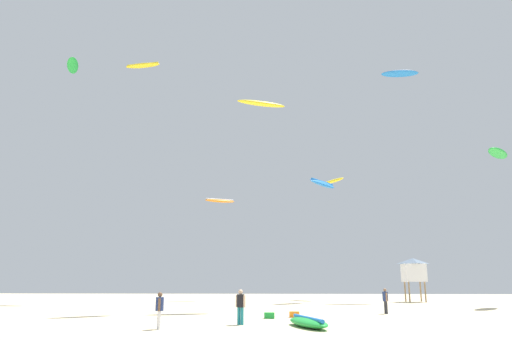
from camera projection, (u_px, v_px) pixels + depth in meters
person_foreground at (160, 307)px, 20.21m from camera, size 0.35×0.51×1.55m
person_midground at (385, 299)px, 29.43m from camera, size 0.35×0.51×1.55m
person_left at (241, 304)px, 22.22m from camera, size 0.48×0.37×1.62m
kite_grounded_near at (308, 322)px, 20.91m from camera, size 2.18×4.04×0.46m
lifeguard_tower at (413, 270)px, 45.73m from camera, size 2.30×2.30×4.15m
cooler_box at (269, 316)px, 25.71m from camera, size 0.56×0.36×0.32m
gear_bag at (294, 314)px, 26.52m from camera, size 0.56×0.36×0.32m
kite_aloft_0 at (143, 65)px, 51.39m from camera, size 4.06×1.73×0.52m
kite_aloft_3 at (333, 181)px, 54.68m from camera, size 2.93×3.88×0.70m
kite_aloft_4 at (220, 201)px, 51.01m from camera, size 3.44×2.27×0.55m
kite_aloft_5 at (498, 153)px, 40.46m from camera, size 3.53×4.25×0.44m
kite_aloft_6 at (400, 74)px, 53.25m from camera, size 4.17×1.34×0.70m
kite_aloft_7 at (261, 104)px, 36.83m from camera, size 4.09×2.54×0.67m
kite_aloft_8 at (322, 184)px, 47.43m from camera, size 3.60×4.36×1.05m
kite_aloft_9 at (73, 66)px, 51.96m from camera, size 2.70×4.42×0.79m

